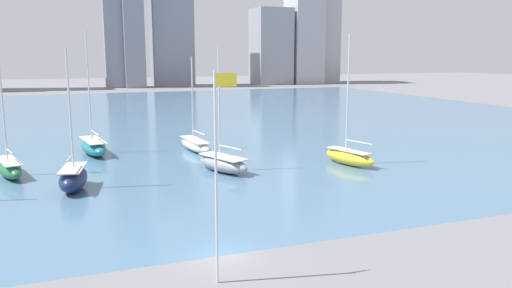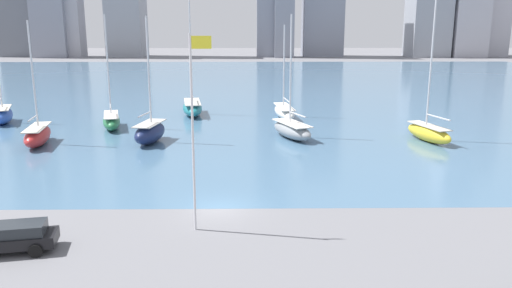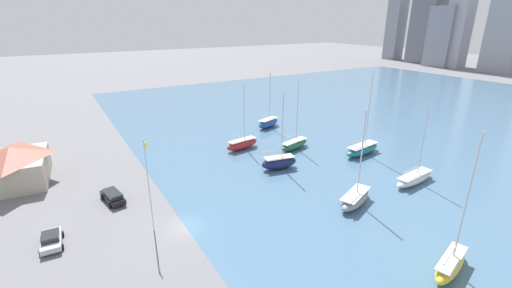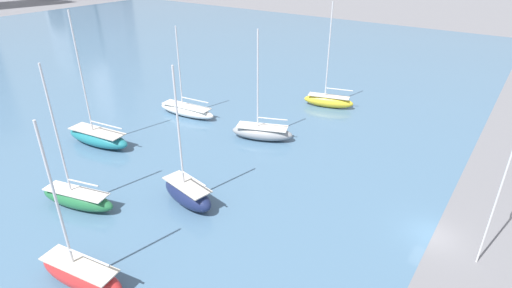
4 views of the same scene
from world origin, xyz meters
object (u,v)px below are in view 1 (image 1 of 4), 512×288
sailboat_green (9,167)px  sailboat_white (195,144)px  flag_pole (217,171)px  sailboat_navy (73,178)px  sailboat_teal (93,146)px  sailboat_yellow (349,156)px  sailboat_gray (223,163)px

sailboat_green → sailboat_white: (20.97, 6.96, -0.13)m
flag_pole → sailboat_navy: (-7.10, 22.76, -5.06)m
sailboat_teal → sailboat_green: sailboat_teal is taller
sailboat_teal → sailboat_white: bearing=-18.3°
sailboat_yellow → sailboat_navy: sailboat_yellow is taller
sailboat_teal → sailboat_green: 12.54m
sailboat_white → sailboat_yellow: bearing=-51.2°
sailboat_green → sailboat_gray: bearing=-30.1°
sailboat_gray → sailboat_white: size_ratio=1.09×
sailboat_navy → sailboat_gray: sailboat_gray is taller
sailboat_navy → sailboat_teal: bearing=91.5°
sailboat_yellow → sailboat_navy: size_ratio=1.13×
flag_pole → sailboat_gray: size_ratio=0.88×
sailboat_yellow → sailboat_gray: 14.33m
sailboat_green → sailboat_teal: bearing=31.7°
sailboat_teal → sailboat_yellow: size_ratio=1.05×
sailboat_gray → sailboat_white: 12.53m
flag_pole → sailboat_teal: size_ratio=0.75×
sailboat_teal → sailboat_white: sailboat_teal is taller
flag_pole → sailboat_white: size_ratio=0.96×
sailboat_green → sailboat_yellow: bearing=-27.1°
flag_pole → sailboat_gray: bearing=72.6°
sailboat_teal → sailboat_yellow: (26.58, -16.52, -0.01)m
sailboat_teal → sailboat_yellow: bearing=-40.1°
flag_pole → sailboat_yellow: sailboat_yellow is taller
sailboat_teal → sailboat_yellow: sailboat_teal is taller
sailboat_teal → sailboat_navy: (-2.53, -16.83, 0.13)m
flag_pole → sailboat_white: (7.83, 37.39, -5.38)m
flag_pole → sailboat_white: 38.57m
sailboat_gray → sailboat_navy: bearing=166.2°
sailboat_gray → sailboat_yellow: bearing=-29.0°
sailboat_green → sailboat_yellow: sailboat_yellow is taller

